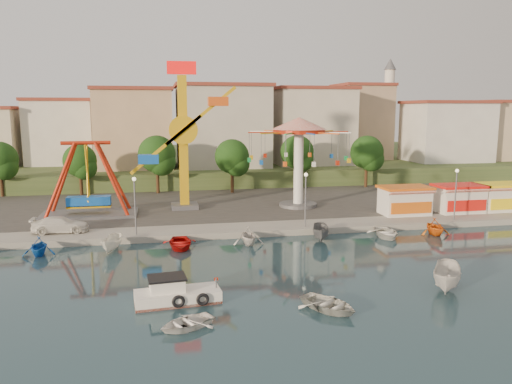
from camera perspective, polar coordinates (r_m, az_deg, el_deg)
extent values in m
plane|color=#152F3C|center=(35.05, -0.95, -10.34)|extent=(200.00, 200.00, 0.00)
cube|color=#9E998E|center=(95.36, -7.54, 2.36)|extent=(200.00, 100.00, 0.60)
cube|color=#4C4944|center=(63.74, -5.71, -0.80)|extent=(90.00, 28.00, 0.01)
cube|color=#384C26|center=(100.18, -7.74, 3.38)|extent=(200.00, 60.00, 3.00)
cube|color=#59595E|center=(56.43, -18.47, -2.43)|extent=(10.00, 5.00, 0.30)
cube|color=blue|center=(56.17, -18.55, -0.98)|extent=(4.50, 1.40, 1.00)
cylinder|color=#A9220D|center=(55.44, -18.88, 5.34)|extent=(5.00, 0.40, 0.40)
cube|color=#59595E|center=(58.11, -8.15, -1.60)|extent=(3.00, 3.00, 0.50)
cube|color=gold|center=(57.18, -8.31, 5.55)|extent=(1.00, 1.00, 15.00)
cube|color=#FE100E|center=(57.25, -8.52, 13.87)|extent=(3.20, 0.50, 1.40)
cylinder|color=gold|center=(56.31, -8.31, 7.02)|extent=(3.20, 0.50, 3.20)
cube|color=gold|center=(56.20, -6.33, 8.66)|extent=(8.00, 0.35, 6.55)
cube|color=#D54C12|center=(56.40, -4.36, 10.28)|extent=(2.20, 1.20, 1.00)
cylinder|color=#59595E|center=(58.79, 4.81, -1.46)|extent=(4.40, 4.40, 0.40)
cylinder|color=white|center=(58.13, 4.87, 2.70)|extent=(1.10, 1.10, 9.00)
cylinder|color=#A9220D|center=(57.79, 4.93, 6.94)|extent=(6.00, 6.00, 0.50)
cone|color=red|center=(57.76, 4.94, 7.83)|extent=(6.40, 6.40, 1.40)
cube|color=white|center=(56.32, 16.61, -1.06)|extent=(5.00, 3.00, 2.80)
cube|color=#D75E13|center=(56.07, 16.68, 0.50)|extent=(5.40, 3.40, 0.25)
cube|color=red|center=(54.64, 17.49, -0.14)|extent=(5.00, 0.77, 0.43)
cube|color=white|center=(59.60, 22.16, -0.81)|extent=(5.00, 3.00, 2.80)
cube|color=red|center=(59.37, 22.25, 0.67)|extent=(5.40, 3.40, 0.25)
cube|color=red|center=(58.02, 23.15, 0.07)|extent=(5.00, 0.77, 0.43)
cube|color=white|center=(62.58, 26.14, -0.62)|extent=(5.00, 3.00, 2.80)
cube|color=yellow|center=(62.36, 26.24, 0.78)|extent=(5.40, 3.40, 0.25)
cube|color=red|center=(61.08, 27.18, 0.22)|extent=(5.00, 0.77, 0.43)
cylinder|color=#59595E|center=(46.36, -13.64, -1.73)|extent=(0.14, 0.14, 5.00)
cylinder|color=#59595E|center=(48.32, 5.67, -1.07)|extent=(0.14, 0.14, 5.00)
cylinder|color=#59595E|center=(55.06, 21.83, -0.42)|extent=(0.14, 0.14, 5.00)
cylinder|color=#382314|center=(72.95, -27.08, 0.92)|extent=(0.44, 0.44, 3.60)
sphere|color=black|center=(72.61, -27.26, 3.34)|extent=(4.60, 4.60, 4.60)
cylinder|color=#382314|center=(70.13, -19.36, 1.04)|extent=(0.44, 0.44, 3.40)
sphere|color=black|center=(69.79, -19.49, 3.42)|extent=(4.35, 4.35, 4.35)
cylinder|color=#382314|center=(68.91, -11.17, 1.48)|extent=(0.44, 0.44, 3.92)
sphere|color=black|center=(68.54, -11.26, 4.27)|extent=(5.02, 5.02, 5.02)
cylinder|color=#382314|center=(68.20, -2.74, 1.45)|extent=(0.44, 0.44, 3.66)
sphere|color=black|center=(67.84, -2.76, 4.09)|extent=(4.68, 4.68, 4.68)
cylinder|color=#382314|center=(73.18, 4.69, 2.03)|extent=(0.44, 0.44, 3.80)
sphere|color=black|center=(72.83, 4.72, 4.58)|extent=(4.86, 4.86, 4.86)
cylinder|color=#382314|center=(74.84, 12.46, 1.99)|extent=(0.44, 0.44, 3.77)
sphere|color=black|center=(74.50, 12.55, 4.47)|extent=(4.83, 4.83, 4.83)
cube|color=silver|center=(85.41, -21.67, 5.70)|extent=(12.33, 9.01, 8.63)
cube|color=tan|center=(84.53, -12.81, 6.98)|extent=(11.95, 9.28, 11.23)
cube|color=beige|center=(82.18, -3.13, 6.42)|extent=(12.59, 10.50, 9.20)
cube|color=beige|center=(88.35, 5.29, 6.61)|extent=(10.75, 9.23, 9.24)
cube|color=tan|center=(91.23, 13.74, 7.09)|extent=(12.77, 10.96, 11.21)
cube|color=silver|center=(95.41, 20.64, 7.20)|extent=(8.23, 8.98, 12.36)
cube|color=beige|center=(106.15, 24.69, 6.13)|extent=(11.59, 10.93, 8.76)
cylinder|color=silver|center=(96.05, 14.87, 8.58)|extent=(1.80, 1.80, 16.00)
cylinder|color=#59595E|center=(96.13, 14.99, 11.56)|extent=(2.80, 2.80, 0.30)
cone|color=#59595E|center=(96.39, 15.10, 13.93)|extent=(2.20, 2.20, 2.00)
cube|color=white|center=(31.98, -8.93, -11.84)|extent=(5.39, 2.45, 0.94)
cube|color=#A9220D|center=(32.06, -8.92, -12.22)|extent=(5.39, 2.45, 0.17)
cube|color=white|center=(31.79, -10.13, -10.49)|extent=(2.22, 1.75, 0.94)
cube|color=black|center=(31.62, -10.15, -9.60)|extent=(2.45, 1.98, 0.13)
torus|color=black|center=(30.95, -8.86, -12.26)|extent=(0.81, 0.28, 0.79)
torus|color=black|center=(31.07, -6.11, -12.11)|extent=(0.81, 0.28, 0.79)
imported|color=silver|center=(30.74, 8.32, -12.56)|extent=(4.31, 4.63, 0.78)
imported|color=white|center=(28.43, -7.99, -14.58)|extent=(3.80, 3.40, 0.65)
imported|color=silver|center=(35.66, 21.04, -9.14)|extent=(4.00, 4.73, 1.76)
imported|color=white|center=(49.61, -21.46, -3.49)|extent=(5.05, 2.06, 1.46)
imported|color=#1454B6|center=(44.80, -23.57, -5.69)|extent=(2.73, 3.11, 1.57)
imported|color=silver|center=(43.91, -16.13, -5.70)|extent=(2.10, 3.72, 1.35)
imported|color=red|center=(43.82, -8.68, -5.80)|extent=(2.96, 4.14, 0.86)
imported|color=silver|center=(44.34, -0.91, -4.99)|extent=(2.75, 3.17, 1.64)
imported|color=slate|center=(46.00, 7.44, -4.63)|extent=(2.55, 4.15, 1.50)
imported|color=white|center=(48.45, 14.64, -4.54)|extent=(3.47, 4.47, 0.85)
imported|color=orange|center=(50.70, 19.77, -3.71)|extent=(2.85, 3.26, 1.65)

